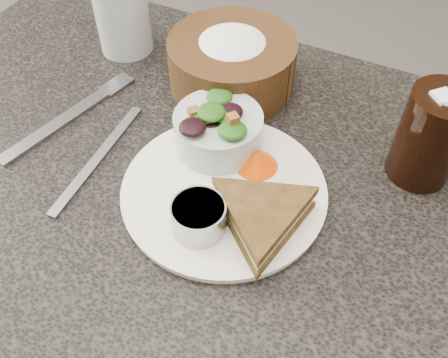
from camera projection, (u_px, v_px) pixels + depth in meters
name	position (u px, v px, depth m)	size (l,w,h in m)	color
dining_table	(200.00, 308.00, 0.94)	(1.00, 0.70, 0.75)	black
dinner_plate	(224.00, 192.00, 0.63)	(0.26, 0.26, 0.01)	white
sandwich	(262.00, 217.00, 0.57)	(0.15, 0.15, 0.04)	brown
salad_bowl	(218.00, 125.00, 0.65)	(0.12, 0.12, 0.07)	#AEBFB6
dressing_ramekin	(199.00, 217.00, 0.57)	(0.06, 0.06, 0.04)	#9E9FA2
orange_wedge	(257.00, 159.00, 0.64)	(0.06, 0.06, 0.03)	#F44800
fork	(62.00, 121.00, 0.72)	(0.02, 0.21, 0.01)	gray
knife	(98.00, 158.00, 0.67)	(0.01, 0.21, 0.00)	gray
bread_basket	(232.00, 56.00, 0.73)	(0.19, 0.19, 0.11)	#553617
cola_glass	(432.00, 133.00, 0.61)	(0.08, 0.08, 0.14)	black
water_glass	(122.00, 13.00, 0.79)	(0.09, 0.09, 0.13)	#B2C0C6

